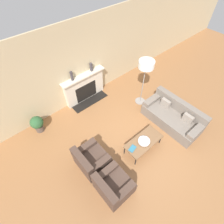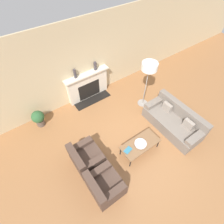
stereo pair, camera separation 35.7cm
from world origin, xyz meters
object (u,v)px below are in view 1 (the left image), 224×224
(fireplace, at_px, (85,88))
(bowl, at_px, (144,141))
(floor_lamp, at_px, (146,67))
(mantel_vase_left, at_px, (72,76))
(couch, at_px, (173,116))
(armchair_far, at_px, (91,160))
(armchair_near, at_px, (113,186))
(book, at_px, (132,149))
(potted_plant, at_px, (37,124))
(coffee_table, at_px, (144,142))
(mantel_vase_center_left, at_px, (91,67))

(fireplace, xyz_separation_m, bowl, (0.01, -2.96, -0.08))
(floor_lamp, distance_m, mantel_vase_left, 2.42)
(fireplace, distance_m, bowl, 2.96)
(couch, xyz_separation_m, mantel_vase_left, (-1.94, 2.91, 0.96))
(armchair_far, bearing_deg, armchair_near, -180.00)
(book, height_order, potted_plant, potted_plant)
(fireplace, bearing_deg, coffee_table, -89.37)
(couch, distance_m, mantel_vase_left, 3.63)
(floor_lamp, height_order, potted_plant, floor_lamp)
(book, relative_size, mantel_vase_left, 0.76)
(bowl, bearing_deg, armchair_far, 157.96)
(armchair_near, relative_size, book, 3.26)
(fireplace, bearing_deg, potted_plant, -173.02)
(bowl, xyz_separation_m, mantel_vase_left, (-0.41, 2.97, 0.80))
(armchair_near, distance_m, armchair_far, 0.92)
(coffee_table, height_order, floor_lamp, floor_lamp)
(mantel_vase_center_left, bearing_deg, potted_plant, -173.79)
(couch, xyz_separation_m, floor_lamp, (-0.09, 1.38, 1.25))
(couch, height_order, mantel_vase_left, mantel_vase_left)
(armchair_far, bearing_deg, potted_plant, 15.49)
(book, xyz_separation_m, floor_lamp, (1.85, 1.38, 1.13))
(book, height_order, mantel_vase_center_left, mantel_vase_center_left)
(bowl, relative_size, mantel_vase_left, 1.03)
(armchair_near, distance_m, book, 1.14)
(couch, relative_size, potted_plant, 3.14)
(couch, distance_m, book, 1.94)
(armchair_near, xyz_separation_m, mantel_vase_left, (1.06, 3.29, 0.95))
(armchair_far, distance_m, mantel_vase_left, 2.77)
(couch, xyz_separation_m, armchair_far, (-3.00, 0.53, 0.00))
(mantel_vase_left, bearing_deg, potted_plant, -170.84)
(mantel_vase_left, bearing_deg, armchair_far, -114.03)
(couch, bearing_deg, mantel_vase_left, -146.29)
(couch, bearing_deg, armchair_near, -82.69)
(armchair_near, xyz_separation_m, bowl, (1.47, 0.32, 0.15))
(couch, relative_size, armchair_near, 2.33)
(couch, bearing_deg, mantel_vase_center_left, -158.45)
(mantel_vase_left, bearing_deg, armchair_near, -107.83)
(floor_lamp, height_order, mantel_vase_left, floor_lamp)
(bowl, xyz_separation_m, floor_lamp, (1.44, 1.44, 1.10))
(fireplace, height_order, coffee_table, fireplace)
(potted_plant, bearing_deg, fireplace, 6.98)
(fireplace, relative_size, couch, 0.88)
(couch, bearing_deg, bowl, -87.67)
(fireplace, relative_size, bowl, 4.93)
(fireplace, bearing_deg, bowl, -89.82)
(bowl, xyz_separation_m, mantel_vase_center_left, (0.38, 2.97, 0.79))
(fireplace, height_order, potted_plant, fireplace)
(armchair_near, relative_size, armchair_far, 1.00)
(floor_lamp, xyz_separation_m, potted_plant, (-3.50, 1.26, -1.19))
(bowl, distance_m, book, 0.41)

